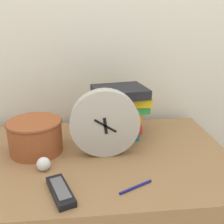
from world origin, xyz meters
name	(u,v)px	position (x,y,z in m)	size (l,w,h in m)	color
wall_back	(87,24)	(0.00, 0.73, 1.20)	(6.00, 0.04, 2.40)	silver
desk_clock	(105,123)	(0.05, 0.33, 0.86)	(0.26, 0.05, 0.26)	#B7B2A8
book_stack	(118,110)	(0.12, 0.50, 0.85)	(0.26, 0.22, 0.22)	#2D9ED1
basket	(35,135)	(-0.21, 0.38, 0.80)	(0.21, 0.21, 0.13)	#994C28
tv_remote	(60,191)	(-0.10, 0.10, 0.75)	(0.10, 0.16, 0.02)	black
crumpled_paper_ball	(44,164)	(-0.17, 0.24, 0.76)	(0.05, 0.05, 0.05)	white
pen	(136,187)	(0.13, 0.11, 0.74)	(0.11, 0.06, 0.01)	navy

